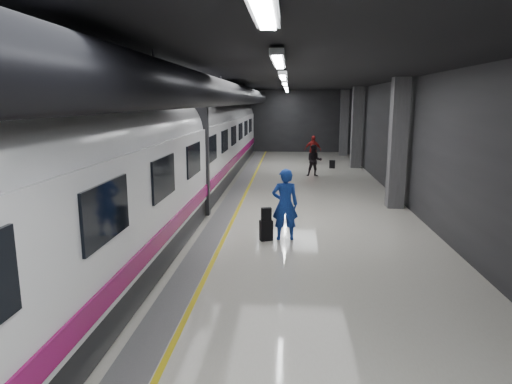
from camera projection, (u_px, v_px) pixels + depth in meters
name	position (u px, v px, depth m)	size (l,w,h in m)	color
ground	(263.00, 219.00, 14.60)	(40.00, 40.00, 0.00)	beige
platform_hall	(256.00, 106.00, 14.87)	(10.02, 40.02, 4.51)	black
train	(161.00, 154.00, 14.43)	(3.05, 38.00, 4.05)	black
traveler_main	(285.00, 204.00, 12.25)	(0.71, 0.47, 1.95)	#1748B2
suitcase_main	(266.00, 230.00, 12.29)	(0.34, 0.21, 0.55)	black
shoulder_bag	(266.00, 214.00, 12.17)	(0.27, 0.14, 0.36)	black
traveler_far_a	(314.00, 161.00, 22.75)	(0.77, 0.60, 1.59)	black
traveler_far_b	(313.00, 150.00, 27.37)	(0.99, 0.41, 1.69)	maroon
suitcase_far	(332.00, 164.00, 25.63)	(0.31, 0.20, 0.45)	black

